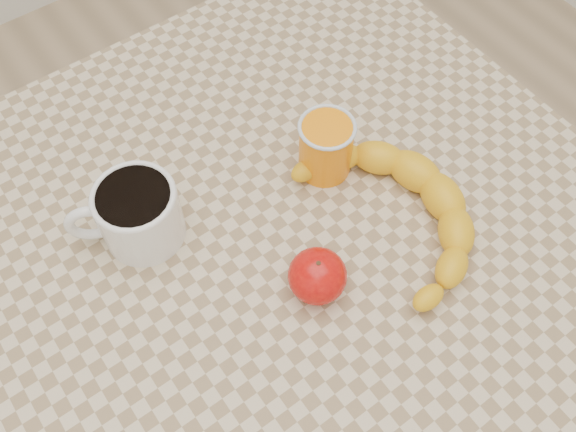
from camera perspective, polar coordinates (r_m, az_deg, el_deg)
ground at (r=1.47m, az=0.00°, el=-15.89°), size 3.00×3.00×0.00m
table at (r=0.85m, az=0.00°, el=-3.72°), size 0.80×0.80×0.75m
coffee_mug at (r=0.75m, az=-13.32°, el=0.27°), size 0.14×0.13×0.08m
orange_juice_glass at (r=0.79m, az=3.37°, el=6.19°), size 0.07×0.07×0.08m
apple at (r=0.71m, az=2.63°, el=-5.34°), size 0.07×0.07×0.06m
banana at (r=0.77m, az=9.55°, el=0.32°), size 0.29×0.35×0.05m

